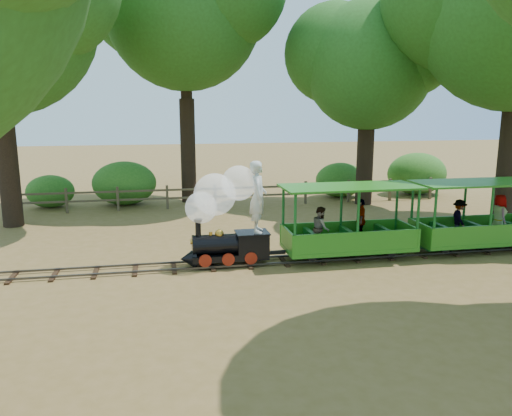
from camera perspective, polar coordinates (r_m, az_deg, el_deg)
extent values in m
plane|color=olive|center=(13.87, 3.21, -6.17)|extent=(90.00, 90.00, 0.00)
cube|color=#3F3D3A|center=(13.57, 3.52, -6.25)|extent=(22.00, 0.05, 0.05)
cube|color=#3F3D3A|center=(14.13, 2.91, -5.52)|extent=(22.00, 0.05, 0.05)
cube|color=#382314|center=(13.86, 3.21, -6.07)|extent=(0.12, 1.00, 0.05)
cube|color=#382314|center=(13.58, -17.88, -7.02)|extent=(0.12, 1.00, 0.05)
cube|color=#382314|center=(15.81, 21.12, -4.63)|extent=(0.12, 1.00, 0.05)
cube|color=black|center=(13.51, -2.99, -5.46)|extent=(2.05, 0.65, 0.17)
cylinder|color=black|center=(13.38, -4.39, -4.12)|extent=(1.31, 0.52, 0.52)
cylinder|color=black|center=(13.21, -6.63, -2.27)|extent=(0.15, 0.15, 0.41)
sphere|color=gold|center=(13.31, -4.21, -2.95)|extent=(0.24, 0.24, 0.24)
cylinder|color=gold|center=(13.28, -5.21, -2.92)|extent=(0.09, 0.09, 0.09)
cube|color=black|center=(13.51, -0.45, -3.95)|extent=(0.84, 0.65, 0.51)
cube|color=black|center=(13.44, -0.45, -2.81)|extent=(0.89, 0.71, 0.04)
cone|color=black|center=(13.42, -7.75, -5.77)|extent=(0.42, 0.60, 0.60)
cylinder|color=gold|center=(13.29, -7.32, -3.86)|extent=(0.09, 0.13, 0.13)
cylinder|color=maroon|center=(13.12, -5.82, -6.04)|extent=(0.34, 0.06, 0.34)
cylinder|color=maroon|center=(13.76, -6.08, -5.20)|extent=(0.34, 0.06, 0.34)
cylinder|color=maroon|center=(13.18, -3.18, -5.90)|extent=(0.34, 0.06, 0.34)
cylinder|color=maroon|center=(13.82, -3.57, -5.08)|extent=(0.34, 0.06, 0.34)
cylinder|color=maroon|center=(13.27, -0.58, -5.76)|extent=(0.34, 0.06, 0.34)
cylinder|color=maroon|center=(13.91, -1.08, -4.95)|extent=(0.34, 0.06, 0.34)
sphere|color=white|center=(13.15, -6.30, 0.05)|extent=(0.84, 0.84, 0.84)
sphere|color=white|center=(13.18, -4.73, 1.54)|extent=(1.12, 1.12, 1.12)
sphere|color=white|center=(13.26, -1.97, 2.87)|extent=(0.93, 0.93, 0.93)
imported|color=silver|center=(13.23, 0.22, 1.29)|extent=(0.58, 0.77, 1.92)
cube|color=#297D1B|center=(14.33, 10.47, -4.37)|extent=(3.64, 1.39, 0.11)
cube|color=#145A1E|center=(14.37, 10.46, -4.86)|extent=(3.28, 0.54, 0.15)
cube|color=#297D1B|center=(13.66, 11.52, -3.80)|extent=(3.64, 0.06, 0.54)
cube|color=#297D1B|center=(14.84, 9.60, -2.51)|extent=(3.64, 0.06, 0.54)
cube|color=#297D1B|center=(13.97, 10.73, 2.41)|extent=(3.80, 1.55, 0.05)
cylinder|color=#145A1E|center=(12.99, 4.49, -1.95)|extent=(0.07, 0.07, 1.71)
cylinder|color=#145A1E|center=(14.18, 3.13, -0.79)|extent=(0.07, 0.07, 1.71)
cylinder|color=#145A1E|center=(14.30, 18.01, -1.24)|extent=(0.07, 0.07, 1.71)
cylinder|color=#145A1E|center=(15.39, 15.75, -0.23)|extent=(0.07, 0.07, 1.71)
cube|color=#145A1E|center=(13.90, 6.31, -3.59)|extent=(0.13, 1.18, 0.43)
cube|color=#145A1E|center=(14.26, 10.51, -3.33)|extent=(0.13, 1.18, 0.43)
cube|color=#145A1E|center=(14.69, 14.49, -3.07)|extent=(0.13, 1.18, 0.43)
cylinder|color=black|center=(13.65, 6.44, -5.43)|extent=(0.30, 0.06, 0.30)
cylinder|color=black|center=(14.31, 5.57, -4.60)|extent=(0.30, 0.06, 0.30)
cylinder|color=black|center=(14.50, 15.29, -4.76)|extent=(0.30, 0.06, 0.30)
cylinder|color=black|center=(15.13, 14.08, -4.02)|extent=(0.30, 0.06, 0.30)
imported|color=gray|center=(13.67, 7.41, -2.27)|extent=(0.53, 0.63, 1.17)
imported|color=gray|center=(14.63, 11.85, -1.36)|extent=(0.55, 0.79, 1.24)
cube|color=#297D1B|center=(16.19, 23.70, -3.33)|extent=(3.64, 1.39, 0.11)
cube|color=#145A1E|center=(16.22, 23.66, -3.77)|extent=(3.28, 0.54, 0.15)
cube|color=#297D1B|center=(15.60, 25.14, -2.77)|extent=(3.64, 0.06, 0.54)
cube|color=#297D1B|center=(16.64, 22.52, -1.71)|extent=(3.64, 0.06, 0.54)
cube|color=#297D1B|center=(15.86, 24.20, 2.67)|extent=(3.80, 1.55, 0.05)
cylinder|color=#145A1E|center=(14.55, 19.74, -1.14)|extent=(0.07, 0.07, 1.71)
cylinder|color=#145A1E|center=(15.62, 17.40, -0.16)|extent=(0.07, 0.07, 1.71)
cube|color=#145A1E|center=(15.53, 20.46, -2.65)|extent=(0.13, 1.18, 0.43)
cube|color=#145A1E|center=(16.13, 23.78, -2.41)|extent=(0.13, 1.18, 0.43)
cube|color=#145A1E|center=(16.77, 26.85, -2.17)|extent=(0.13, 1.18, 0.43)
cylinder|color=black|center=(15.29, 20.84, -4.27)|extent=(0.30, 0.06, 0.30)
cylinder|color=black|center=(15.88, 19.46, -3.60)|extent=(0.30, 0.06, 0.30)
cylinder|color=black|center=(17.17, 26.20, -3.03)|extent=(0.30, 0.06, 0.30)
imported|color=gray|center=(16.02, 22.19, -1.08)|extent=(0.59, 0.81, 1.13)
imported|color=gray|center=(16.40, 26.00, -0.83)|extent=(0.51, 0.69, 1.29)
cylinder|color=#2D2116|center=(19.64, -26.44, 3.84)|extent=(0.70, 0.70, 3.99)
cylinder|color=#2D2116|center=(22.42, -7.77, 6.47)|extent=(0.66, 0.66, 4.55)
cylinder|color=#2D2116|center=(22.40, -8.03, 15.61)|extent=(0.50, 0.50, 2.60)
sphere|color=#28571B|center=(22.68, -8.20, 21.39)|extent=(6.62, 6.62, 6.62)
cylinder|color=#2D2116|center=(22.27, 12.30, 4.59)|extent=(0.72, 0.72, 3.24)
cylinder|color=#2D2116|center=(22.12, 12.59, 11.15)|extent=(0.54, 0.54, 1.85)
sphere|color=#28571B|center=(22.18, 12.79, 15.62)|extent=(5.37, 5.37, 5.37)
sphere|color=#28571B|center=(22.09, 17.09, 17.18)|extent=(4.03, 4.03, 4.03)
sphere|color=#28571B|center=(22.66, 8.94, 17.03)|extent=(4.29, 4.29, 4.29)
cylinder|color=#2D2116|center=(20.13, 26.72, 4.14)|extent=(0.68, 0.68, 4.11)
cube|color=brown|center=(21.89, -26.00, 0.58)|extent=(0.10, 0.10, 1.00)
cube|color=brown|center=(21.45, -20.84, 0.80)|extent=(0.10, 0.10, 1.00)
cube|color=brown|center=(21.20, -15.52, 1.02)|extent=(0.10, 0.10, 1.00)
cube|color=brown|center=(21.13, -10.11, 1.23)|extent=(0.10, 0.10, 1.00)
cube|color=brown|center=(21.25, -4.71, 1.43)|extent=(0.10, 0.10, 1.00)
cube|color=brown|center=(21.56, 0.58, 1.61)|extent=(0.10, 0.10, 1.00)
cube|color=brown|center=(22.04, 5.68, 1.78)|extent=(0.10, 0.10, 1.00)
cube|color=brown|center=(22.70, 10.53, 1.92)|extent=(0.10, 0.10, 1.00)
cube|color=brown|center=(23.50, 15.07, 2.04)|extent=(0.10, 0.10, 1.00)
cube|color=brown|center=(24.44, 19.29, 2.14)|extent=(0.10, 0.10, 1.00)
cube|color=brown|center=(21.33, -2.05, 2.32)|extent=(18.00, 0.06, 0.08)
cube|color=brown|center=(21.39, -2.04, 1.39)|extent=(18.00, 0.06, 0.08)
ellipsoid|color=#2D6B1E|center=(22.84, -22.45, 1.78)|extent=(1.99, 1.53, 1.38)
ellipsoid|color=#2D6B1E|center=(22.39, -14.81, 2.76)|extent=(2.74, 2.10, 1.89)
ellipsoid|color=#2D6B1E|center=(23.87, 9.60, 3.18)|extent=(2.35, 1.81, 1.63)
ellipsoid|color=#2D6B1E|center=(25.49, 17.91, 3.76)|extent=(2.93, 2.25, 2.03)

